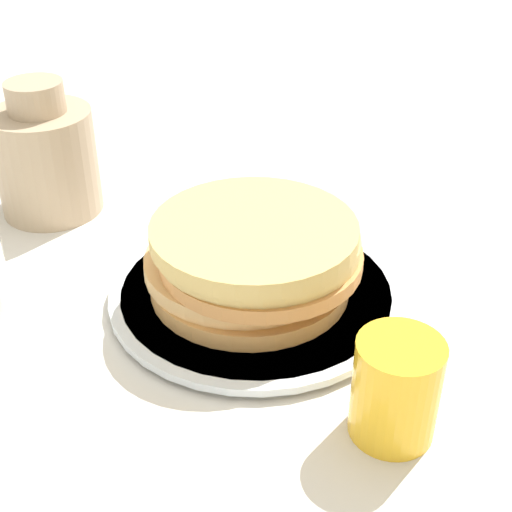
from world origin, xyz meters
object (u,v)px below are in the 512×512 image
plate (256,292)px  pancake_stack (254,255)px  juice_glass (396,389)px  cream_jug (46,157)px

plate → pancake_stack: pancake_stack is taller
pancake_stack → juice_glass: (0.14, 0.12, -0.01)m
cream_jug → plate: bearing=61.9°
plate → juice_glass: juice_glass is taller
juice_glass → cream_jug: cream_jug is taller
plate → cream_jug: (-0.13, -0.25, 0.06)m
juice_glass → plate: bearing=-139.7°
cream_jug → pancake_stack: bearing=61.6°
plate → juice_glass: size_ratio=3.35×
pancake_stack → cream_jug: 0.28m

